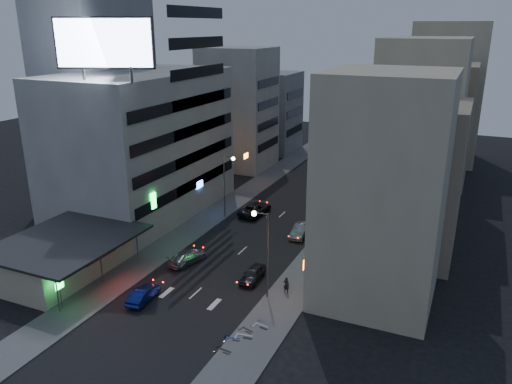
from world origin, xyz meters
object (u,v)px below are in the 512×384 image
Objects in this scene: road_car_silver at (187,257)px; scooter_silver_a at (253,329)px; parked_car_left at (255,209)px; parked_car_right_far at (336,197)px; parked_car_right_near at (253,274)px; person at (286,285)px; scooter_black_a at (232,346)px; scooter_blue at (241,333)px; road_car_blue at (143,294)px; scooter_black_b at (254,326)px; scooter_silver_b at (270,321)px; parked_car_right_mid at (300,230)px.

scooter_silver_a is at bearing 154.06° from road_car_silver.
parked_car_left reaches higher than parked_car_right_far.
road_car_silver is (-9.09, -24.46, -0.03)m from parked_car_right_far.
parked_car_right_near is 0.85× the size of road_car_silver.
person is (3.83, -1.03, 0.23)m from parked_car_right_near.
scooter_black_a is 1.02× the size of scooter_blue.
parked_car_right_far is 33.67m from road_car_blue.
scooter_black_b is (10.69, -24.14, -0.14)m from parked_car_left.
parked_car_right_far reaches higher than parked_car_right_near.
road_car_silver is (-0.41, 8.07, 0.02)m from road_car_blue.
parked_car_left reaches higher than scooter_silver_b.
parked_car_right_far reaches higher than scooter_black_b.
road_car_blue reaches higher than scooter_silver_b.
parked_car_left is 12.22m from parked_car_right_far.
person is at bearing -15.93° from scooter_blue.
person is at bearing -85.36° from parked_car_right_far.
parked_car_right_near is 2.06× the size of scooter_silver_b.
scooter_silver_b is (3.91, -18.79, -0.01)m from parked_car_right_mid.
parked_car_right_far is at bearing -80.21° from person.
road_car_silver is at bearing 37.23° from scooter_blue.
parked_car_right_near is at bearing -172.94° from road_car_silver.
scooter_blue is at bearing 156.60° from scooter_silver_b.
parked_car_right_near is 9.25m from scooter_silver_a.
parked_car_right_mid is at bearing 2.31° from scooter_silver_a.
road_car_blue reaches higher than scooter_black_b.
parked_car_right_far is at bearing -7.76° from scooter_blue.
road_car_silver is 2.97× the size of person.
parked_car_left is 29.04m from scooter_black_a.
parked_car_right_mid is at bearing -71.98° from person.
road_car_blue reaches higher than scooter_blue.
parked_car_right_mid is 2.52× the size of scooter_black_a.
parked_car_right_near is 2.27× the size of scooter_black_a.
parked_car_right_far is at bearing 14.97° from scooter_silver_b.
person is at bearing -156.47° from road_car_blue.
scooter_blue is 0.88× the size of scooter_silver_b.
parked_car_left reaches higher than parked_car_right_mid.
parked_car_right_far is 26.10m from road_car_silver.
parked_car_right_far is at bearing 84.68° from parked_car_right_mid.
road_car_silver is at bearing -111.17° from parked_car_right_far.
person is at bearing 16.53° from scooter_silver_b.
parked_car_right_far reaches higher than scooter_silver_a.
scooter_black_b is (0.58, 1.22, -0.00)m from scooter_blue.
person is (11.16, 6.36, 0.25)m from road_car_blue.
parked_car_left reaches higher than scooter_blue.
scooter_black_b is 1.42m from scooter_silver_b.
scooter_silver_a is at bearing -83.43° from parked_car_right_mid.
road_car_silver is 2.74× the size of scooter_blue.
person is 0.90× the size of scooter_black_a.
scooter_blue is (1.74, -34.25, -0.07)m from parked_car_right_far.
scooter_silver_a reaches higher than scooter_black_b.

